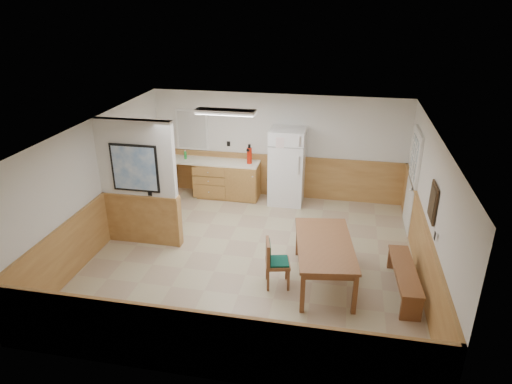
% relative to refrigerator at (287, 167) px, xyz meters
% --- Properties ---
extents(ground, '(6.00, 6.00, 0.00)m').
position_rel_refrigerator_xyz_m(ground, '(-0.28, -2.63, -0.90)').
color(ground, tan).
rests_on(ground, ground).
extents(ceiling, '(6.00, 6.00, 0.02)m').
position_rel_refrigerator_xyz_m(ceiling, '(-0.28, -2.63, 1.60)').
color(ceiling, white).
rests_on(ceiling, back_wall).
extents(back_wall, '(6.00, 0.02, 2.50)m').
position_rel_refrigerator_xyz_m(back_wall, '(-0.28, 0.37, 0.35)').
color(back_wall, silver).
rests_on(back_wall, ground).
extents(right_wall, '(0.02, 6.00, 2.50)m').
position_rel_refrigerator_xyz_m(right_wall, '(2.72, -2.63, 0.35)').
color(right_wall, silver).
rests_on(right_wall, ground).
extents(left_wall, '(0.02, 6.00, 2.50)m').
position_rel_refrigerator_xyz_m(left_wall, '(-3.28, -2.63, 0.35)').
color(left_wall, silver).
rests_on(left_wall, ground).
extents(wainscot_back, '(6.00, 0.04, 1.00)m').
position_rel_refrigerator_xyz_m(wainscot_back, '(-0.28, 0.35, -0.40)').
color(wainscot_back, tan).
rests_on(wainscot_back, ground).
extents(wainscot_right, '(0.04, 6.00, 1.00)m').
position_rel_refrigerator_xyz_m(wainscot_right, '(2.70, -2.63, -0.40)').
color(wainscot_right, tan).
rests_on(wainscot_right, ground).
extents(wainscot_left, '(0.04, 6.00, 1.00)m').
position_rel_refrigerator_xyz_m(wainscot_left, '(-3.26, -2.63, -0.40)').
color(wainscot_left, tan).
rests_on(wainscot_left, ground).
extents(partition_wall, '(1.50, 0.20, 2.50)m').
position_rel_refrigerator_xyz_m(partition_wall, '(-2.53, -2.43, 0.34)').
color(partition_wall, silver).
rests_on(partition_wall, ground).
extents(kitchen_counter, '(2.20, 0.61, 1.00)m').
position_rel_refrigerator_xyz_m(kitchen_counter, '(-1.48, 0.05, -0.44)').
color(kitchen_counter, '#AC793D').
rests_on(kitchen_counter, ground).
extents(exterior_door, '(0.07, 1.02, 2.15)m').
position_rel_refrigerator_xyz_m(exterior_door, '(2.69, -0.73, 0.16)').
color(exterior_door, white).
rests_on(exterior_door, ground).
extents(kitchen_window, '(0.80, 0.04, 1.00)m').
position_rel_refrigerator_xyz_m(kitchen_window, '(-2.38, 0.35, 0.65)').
color(kitchen_window, white).
rests_on(kitchen_window, back_wall).
extents(wall_painting, '(0.04, 0.50, 0.60)m').
position_rel_refrigerator_xyz_m(wall_painting, '(2.69, -2.93, 0.65)').
color(wall_painting, '#362515').
rests_on(wall_painting, right_wall).
extents(fluorescent_fixture, '(1.20, 0.30, 0.09)m').
position_rel_refrigerator_xyz_m(fluorescent_fixture, '(-1.08, -1.33, 1.55)').
color(fluorescent_fixture, white).
rests_on(fluorescent_fixture, ceiling).
extents(refrigerator, '(0.79, 0.72, 1.79)m').
position_rel_refrigerator_xyz_m(refrigerator, '(0.00, 0.00, 0.00)').
color(refrigerator, white).
rests_on(refrigerator, ground).
extents(dining_table, '(1.18, 1.95, 0.75)m').
position_rel_refrigerator_xyz_m(dining_table, '(1.06, -3.13, -0.24)').
color(dining_table, brown).
rests_on(dining_table, ground).
extents(dining_bench, '(0.43, 1.57, 0.45)m').
position_rel_refrigerator_xyz_m(dining_bench, '(2.39, -3.20, -0.55)').
color(dining_bench, brown).
rests_on(dining_bench, ground).
extents(dining_chair, '(0.62, 0.48, 0.85)m').
position_rel_refrigerator_xyz_m(dining_chair, '(0.23, -3.41, -0.40)').
color(dining_chair, brown).
rests_on(dining_chair, ground).
extents(fire_extinguisher, '(0.15, 0.15, 0.47)m').
position_rel_refrigerator_xyz_m(fire_extinguisher, '(-0.90, 0.04, 0.21)').
color(fire_extinguisher, red).
rests_on(fire_extinguisher, kitchen_counter).
extents(soap_bottle, '(0.08, 0.08, 0.19)m').
position_rel_refrigerator_xyz_m(soap_bottle, '(-2.48, 0.06, 0.10)').
color(soap_bottle, '#1A912F').
rests_on(soap_bottle, kitchen_counter).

